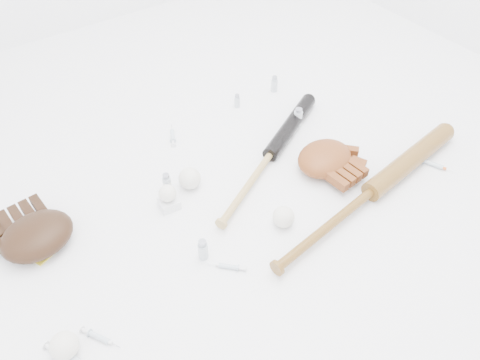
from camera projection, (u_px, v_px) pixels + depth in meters
bat_dark at (270, 154)px, 1.73m from camera, size 0.74×0.42×0.06m
bat_wood at (372, 191)px, 1.59m from camera, size 0.99×0.19×0.07m
glove_dark at (37, 235)px, 1.44m from camera, size 0.29×0.29×0.10m
glove_tan at (325, 158)px, 1.69m from camera, size 0.28×0.28×0.09m
trading_card at (39, 253)px, 1.45m from camera, size 0.09×0.10×0.00m
pedestal at (169, 203)px, 1.58m from camera, size 0.07×0.07×0.04m
baseball_on_pedestal at (167, 193)px, 1.55m from camera, size 0.06×0.06×0.06m
baseball_left at (64, 346)px, 1.21m from camera, size 0.08×0.08×0.08m
baseball_upper at (190, 178)px, 1.63m from camera, size 0.08×0.08×0.08m
baseball_mid at (284, 217)px, 1.51m from camera, size 0.07×0.07×0.07m
syringe_0 at (99, 337)px, 1.25m from camera, size 0.09×0.13×0.02m
syringe_1 at (229, 267)px, 1.41m from camera, size 0.11×0.11×0.02m
syringe_2 at (173, 136)px, 1.84m from camera, size 0.09×0.14×0.02m
syringe_3 at (433, 164)px, 1.73m from camera, size 0.08×0.15×0.02m
syringe_4 at (295, 129)px, 1.87m from camera, size 0.13×0.09×0.02m
syringe_5 at (67, 356)px, 1.22m from camera, size 0.11×0.16×0.02m
vial_0 at (274, 84)px, 2.04m from camera, size 0.03×0.03×0.07m
vial_1 at (237, 101)px, 1.97m from camera, size 0.02×0.02×0.06m
vial_2 at (167, 182)px, 1.62m from camera, size 0.03×0.03×0.07m
vial_3 at (298, 117)px, 1.87m from camera, size 0.03×0.03×0.08m
vial_4 at (203, 249)px, 1.42m from camera, size 0.03×0.03×0.08m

